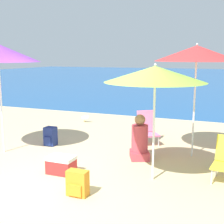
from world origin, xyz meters
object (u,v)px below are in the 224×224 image
(person_seated_near, at_px, (140,141))
(cooler_box, at_px, (61,165))
(backpack_orange, at_px, (77,183))
(beach_chair_pink, at_px, (147,128))
(backpack_navy, at_px, (50,136))
(beach_umbrella_red, at_px, (197,53))
(beach_umbrella_lime, at_px, (155,74))
(seagull, at_px, (85,118))

(person_seated_near, height_order, cooler_box, person_seated_near)
(backpack_orange, height_order, cooler_box, backpack_orange)
(beach_chair_pink, distance_m, cooler_box, 2.62)
(backpack_navy, bearing_deg, beach_umbrella_red, 7.53)
(backpack_orange, bearing_deg, cooler_box, 135.40)
(beach_chair_pink, relative_size, backpack_navy, 1.79)
(cooler_box, bearing_deg, backpack_orange, -44.60)
(beach_umbrella_lime, relative_size, beach_umbrella_red, 0.84)
(backpack_orange, xyz_separation_m, cooler_box, (-0.70, 0.69, -0.03))
(backpack_orange, relative_size, cooler_box, 0.81)
(backpack_orange, bearing_deg, person_seated_near, 79.52)
(person_seated_near, distance_m, backpack_orange, 2.02)
(backpack_orange, height_order, seagull, backpack_orange)
(beach_umbrella_lime, relative_size, seagull, 7.28)
(backpack_navy, bearing_deg, beach_umbrella_lime, -21.78)
(beach_umbrella_lime, distance_m, beach_umbrella_red, 1.62)
(backpack_orange, xyz_separation_m, seagull, (-2.25, 4.72, -0.05))
(beach_umbrella_red, height_order, cooler_box, beach_umbrella_red)
(beach_umbrella_red, distance_m, seagull, 4.64)
(beach_umbrella_red, bearing_deg, beach_chair_pink, 152.39)
(beach_chair_pink, height_order, backpack_orange, beach_chair_pink)
(beach_umbrella_red, relative_size, beach_chair_pink, 2.98)
(beach_umbrella_red, relative_size, backpack_navy, 5.31)
(person_seated_near, xyz_separation_m, backpack_orange, (-0.37, -1.98, -0.19))
(backpack_orange, bearing_deg, seagull, 115.52)
(cooler_box, xyz_separation_m, seagull, (-1.55, 4.03, -0.02))
(person_seated_near, relative_size, backpack_orange, 2.36)
(backpack_navy, bearing_deg, backpack_orange, -48.82)
(person_seated_near, distance_m, seagull, 3.80)
(beach_umbrella_red, xyz_separation_m, backpack_navy, (-3.20, -0.42, -1.91))
(cooler_box, bearing_deg, backpack_navy, 128.92)
(beach_umbrella_red, relative_size, cooler_box, 4.79)
(beach_chair_pink, bearing_deg, beach_umbrella_red, -61.95)
(beach_umbrella_red, distance_m, backpack_navy, 3.75)
(person_seated_near, relative_size, cooler_box, 1.90)
(backpack_navy, bearing_deg, seagull, 98.67)
(seagull, bearing_deg, beach_umbrella_lime, -49.58)
(beach_chair_pink, height_order, seagull, beach_chair_pink)
(beach_umbrella_lime, bearing_deg, beach_umbrella_red, 73.62)
(beach_umbrella_red, xyz_separation_m, seagull, (-3.59, 2.17, -1.98))
(beach_chair_pink, distance_m, backpack_orange, 3.15)
(beach_chair_pink, relative_size, person_seated_near, 0.84)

